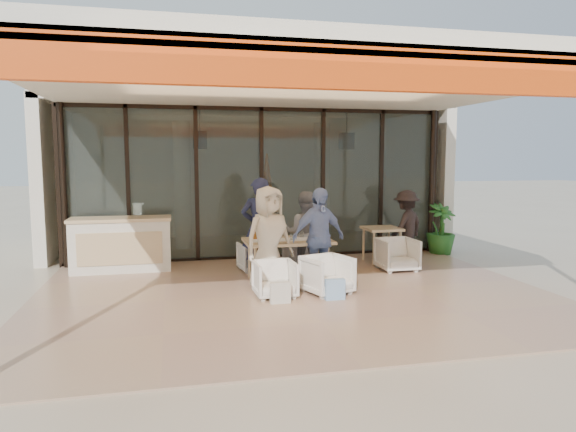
{
  "coord_description": "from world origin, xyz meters",
  "views": [
    {
      "loc": [
        -1.85,
        -7.69,
        2.15
      ],
      "look_at": [
        0.1,
        0.9,
        1.15
      ],
      "focal_mm": 32.0,
      "sensor_mm": 36.0,
      "label": 1
    }
  ],
  "objects_px": {
    "diner_cream": "(269,238)",
    "diner_periwinkle": "(319,238)",
    "chair_far_right": "(298,254)",
    "chair_near_right": "(327,273)",
    "standing_woman": "(406,226)",
    "potted_palm": "(441,229)",
    "host_counter": "(121,244)",
    "diner_grey": "(305,233)",
    "chair_near_left": "(275,277)",
    "dining_table": "(287,243)",
    "side_table": "(382,233)",
    "side_chair": "(397,253)",
    "chair_far_left": "(255,255)",
    "diner_navy": "(259,228)"
  },
  "relations": [
    {
      "from": "diner_cream",
      "to": "diner_periwinkle",
      "type": "xyz_separation_m",
      "value": [
        0.84,
        0.0,
        -0.02
      ]
    },
    {
      "from": "chair_far_right",
      "to": "chair_near_right",
      "type": "height_order",
      "value": "chair_near_right"
    },
    {
      "from": "diner_periwinkle",
      "to": "standing_woman",
      "type": "bearing_deg",
      "value": 18.83
    },
    {
      "from": "standing_woman",
      "to": "potted_palm",
      "type": "xyz_separation_m",
      "value": [
        1.1,
        0.54,
        -0.17
      ]
    },
    {
      "from": "diner_cream",
      "to": "host_counter",
      "type": "bearing_deg",
      "value": 122.97
    },
    {
      "from": "diner_grey",
      "to": "chair_near_right",
      "type": "bearing_deg",
      "value": 111.98
    },
    {
      "from": "diner_cream",
      "to": "potted_palm",
      "type": "xyz_separation_m",
      "value": [
        4.33,
        2.22,
        -0.28
      ]
    },
    {
      "from": "chair_near_left",
      "to": "diner_grey",
      "type": "height_order",
      "value": "diner_grey"
    },
    {
      "from": "diner_grey",
      "to": "diner_periwinkle",
      "type": "xyz_separation_m",
      "value": [
        0.0,
        -0.9,
        0.06
      ]
    },
    {
      "from": "standing_woman",
      "to": "diner_periwinkle",
      "type": "bearing_deg",
      "value": 2.54
    },
    {
      "from": "host_counter",
      "to": "dining_table",
      "type": "xyz_separation_m",
      "value": [
        2.88,
        -1.44,
        0.16
      ]
    },
    {
      "from": "side_table",
      "to": "chair_near_right",
      "type": "bearing_deg",
      "value": -131.14
    },
    {
      "from": "diner_periwinkle",
      "to": "chair_near_right",
      "type": "bearing_deg",
      "value": -106.31
    },
    {
      "from": "chair_far_right",
      "to": "chair_near_left",
      "type": "xyz_separation_m",
      "value": [
        -0.84,
        -1.9,
        0.01
      ]
    },
    {
      "from": "potted_palm",
      "to": "dining_table",
      "type": "bearing_deg",
      "value": -155.73
    },
    {
      "from": "side_chair",
      "to": "potted_palm",
      "type": "height_order",
      "value": "potted_palm"
    },
    {
      "from": "chair_far_right",
      "to": "potted_palm",
      "type": "relative_size",
      "value": 0.53
    },
    {
      "from": "chair_far_left",
      "to": "side_chair",
      "type": "xyz_separation_m",
      "value": [
        2.63,
        -0.6,
        0.04
      ]
    },
    {
      "from": "chair_near_right",
      "to": "diner_grey",
      "type": "bearing_deg",
      "value": 71.33
    },
    {
      "from": "chair_near_right",
      "to": "diner_cream",
      "type": "relative_size",
      "value": 0.4
    },
    {
      "from": "dining_table",
      "to": "side_chair",
      "type": "bearing_deg",
      "value": 8.78
    },
    {
      "from": "chair_far_left",
      "to": "chair_near_right",
      "type": "xyz_separation_m",
      "value": [
        0.84,
        -1.9,
        0.04
      ]
    },
    {
      "from": "side_table",
      "to": "chair_far_right",
      "type": "bearing_deg",
      "value": -175.26
    },
    {
      "from": "diner_grey",
      "to": "diner_cream",
      "type": "bearing_deg",
      "value": 68.96
    },
    {
      "from": "side_table",
      "to": "potted_palm",
      "type": "bearing_deg",
      "value": 21.6
    },
    {
      "from": "dining_table",
      "to": "chair_near_left",
      "type": "bearing_deg",
      "value": -113.43
    },
    {
      "from": "diner_grey",
      "to": "side_table",
      "type": "relative_size",
      "value": 2.08
    },
    {
      "from": "chair_near_right",
      "to": "diner_grey",
      "type": "relative_size",
      "value": 0.44
    },
    {
      "from": "chair_far_right",
      "to": "standing_woman",
      "type": "bearing_deg",
      "value": -156.22
    },
    {
      "from": "diner_navy",
      "to": "diner_periwinkle",
      "type": "height_order",
      "value": "diner_navy"
    },
    {
      "from": "dining_table",
      "to": "chair_near_right",
      "type": "distance_m",
      "value": 1.1
    },
    {
      "from": "diner_grey",
      "to": "side_chair",
      "type": "distance_m",
      "value": 1.84
    },
    {
      "from": "host_counter",
      "to": "diner_navy",
      "type": "relative_size",
      "value": 1.03
    },
    {
      "from": "host_counter",
      "to": "chair_near_left",
      "type": "xyz_separation_m",
      "value": [
        2.47,
        -2.39,
        -0.21
      ]
    },
    {
      "from": "side_chair",
      "to": "diner_periwinkle",
      "type": "bearing_deg",
      "value": -156.56
    },
    {
      "from": "dining_table",
      "to": "side_table",
      "type": "bearing_deg",
      "value": 26.25
    },
    {
      "from": "host_counter",
      "to": "potted_palm",
      "type": "height_order",
      "value": "potted_palm"
    },
    {
      "from": "chair_near_left",
      "to": "potted_palm",
      "type": "xyz_separation_m",
      "value": [
        4.33,
        2.72,
        0.25
      ]
    },
    {
      "from": "side_table",
      "to": "potted_palm",
      "type": "height_order",
      "value": "potted_palm"
    },
    {
      "from": "chair_near_left",
      "to": "side_table",
      "type": "xyz_separation_m",
      "value": [
        2.63,
        2.05,
        0.32
      ]
    },
    {
      "from": "potted_palm",
      "to": "diner_periwinkle",
      "type": "bearing_deg",
      "value": -147.52
    },
    {
      "from": "diner_cream",
      "to": "side_table",
      "type": "xyz_separation_m",
      "value": [
        2.63,
        1.55,
        -0.21
      ]
    },
    {
      "from": "host_counter",
      "to": "diner_grey",
      "type": "distance_m",
      "value": 3.46
    },
    {
      "from": "side_table",
      "to": "standing_woman",
      "type": "height_order",
      "value": "standing_woman"
    },
    {
      "from": "chair_near_left",
      "to": "standing_woman",
      "type": "height_order",
      "value": "standing_woman"
    },
    {
      "from": "chair_near_right",
      "to": "potted_palm",
      "type": "height_order",
      "value": "potted_palm"
    },
    {
      "from": "chair_near_right",
      "to": "diner_grey",
      "type": "height_order",
      "value": "diner_grey"
    },
    {
      "from": "chair_far_left",
      "to": "diner_grey",
      "type": "bearing_deg",
      "value": 141.75
    },
    {
      "from": "chair_near_left",
      "to": "diner_cream",
      "type": "xyz_separation_m",
      "value": [
        0.0,
        0.5,
        0.53
      ]
    },
    {
      "from": "diner_navy",
      "to": "chair_far_left",
      "type": "bearing_deg",
      "value": -85.85
    }
  ]
}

